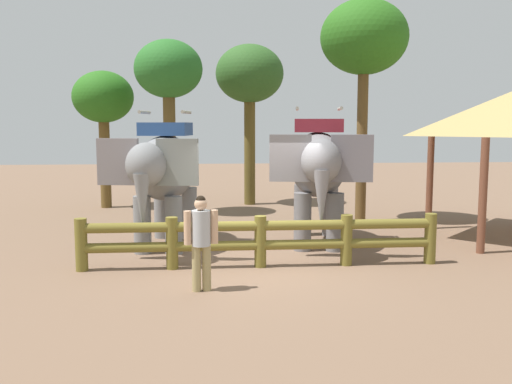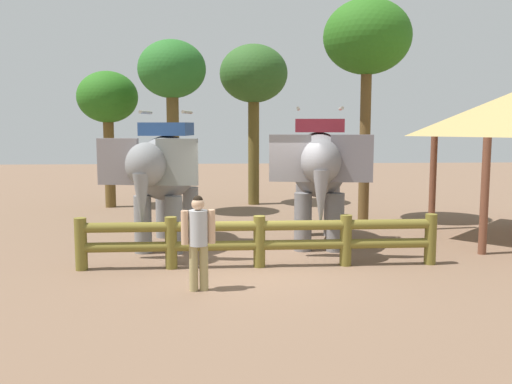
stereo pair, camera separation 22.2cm
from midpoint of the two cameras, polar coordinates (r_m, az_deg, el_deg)
The scene contains 9 objects.
ground_plane at distance 11.49m, azimuth -0.09°, elevation -7.67°, with size 60.00×60.00×0.00m, color brown.
log_fence at distance 11.41m, azimuth -0.12°, elevation -4.64°, with size 7.34×0.29×1.05m.
elephant_near_left at distance 13.26m, azimuth -9.78°, elevation 2.08°, with size 2.19×3.80×3.20m.
elephant_center at distance 13.43m, azimuth 5.85°, elevation 2.43°, with size 2.22×3.90×3.29m.
tourist_woman_in_black at distance 9.78m, azimuth -6.23°, elevation -4.47°, with size 0.59×0.37×1.68m.
tree_far_left at distance 17.07m, azimuth 10.52°, elevation 14.86°, with size 2.53×2.53×6.46m.
tree_back_center at distance 18.29m, azimuth -9.21°, elevation 11.67°, with size 2.15×2.15×5.52m.
tree_far_right at distance 20.24m, azimuth -0.97°, elevation 11.54°, with size 2.40×2.40×5.68m.
tree_deep_back at distance 20.11m, azimuth -15.54°, elevation 8.94°, with size 2.06×2.06×4.68m.
Camera 1 is at (-0.96, -11.08, 2.90)m, focal length 39.49 mm.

